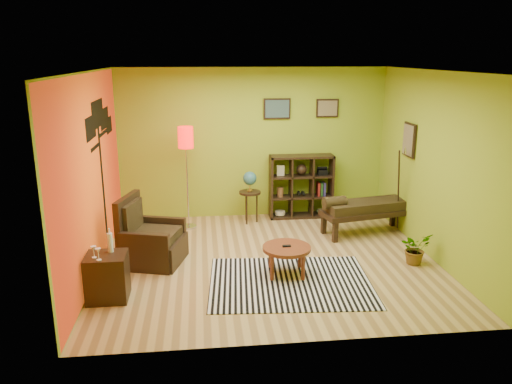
{
  "coord_description": "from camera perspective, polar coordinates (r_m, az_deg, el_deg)",
  "views": [
    {
      "loc": [
        -0.98,
        -6.95,
        3.03
      ],
      "look_at": [
        -0.18,
        0.13,
        1.05
      ],
      "focal_mm": 35.0,
      "sensor_mm": 36.0,
      "label": 1
    }
  ],
  "objects": [
    {
      "name": "globe_table",
      "position": [
        9.1,
        -0.71,
        0.9
      ],
      "size": [
        0.4,
        0.4,
        0.97
      ],
      "color": "black",
      "rests_on": "ground"
    },
    {
      "name": "potted_plant",
      "position": [
        7.83,
        17.69,
        -6.51
      ],
      "size": [
        0.59,
        0.61,
        0.38
      ],
      "primitive_type": "imported",
      "rotation": [
        0.0,
        0.0,
        0.4
      ],
      "color": "#26661E",
      "rests_on": "ground"
    },
    {
      "name": "floor_lamp",
      "position": [
        8.74,
        -8.01,
        5.15
      ],
      "size": [
        0.27,
        0.27,
        1.82
      ],
      "color": "silver",
      "rests_on": "ground"
    },
    {
      "name": "side_cabinet",
      "position": [
        6.68,
        -16.63,
        -9.24
      ],
      "size": [
        0.51,
        0.46,
        0.91
      ],
      "color": "black",
      "rests_on": "ground"
    },
    {
      "name": "bench",
      "position": [
        8.78,
        12.23,
        -1.85
      ],
      "size": [
        1.63,
        0.84,
        0.72
      ],
      "color": "black",
      "rests_on": "ground"
    },
    {
      "name": "room_shell",
      "position": [
        7.13,
        0.78,
        5.6
      ],
      "size": [
        5.04,
        4.54,
        2.82
      ],
      "color": "#8FAC24",
      "rests_on": "ground"
    },
    {
      "name": "zebra_rug",
      "position": [
        6.97,
        3.92,
        -10.22
      ],
      "size": [
        2.31,
        1.84,
        0.01
      ],
      "primitive_type": "cube",
      "rotation": [
        0.0,
        0.0,
        -0.07
      ],
      "color": "silver",
      "rests_on": "ground"
    },
    {
      "name": "cube_shelf",
      "position": [
        9.49,
        5.27,
        0.64
      ],
      "size": [
        1.2,
        0.35,
        1.2
      ],
      "color": "black",
      "rests_on": "ground"
    },
    {
      "name": "armchair",
      "position": [
        7.65,
        -12.07,
        -5.67
      ],
      "size": [
        1.02,
        1.02,
        1.01
      ],
      "color": "black",
      "rests_on": "ground"
    },
    {
      "name": "coffee_table",
      "position": [
        7.07,
        3.51,
        -6.68
      ],
      "size": [
        0.68,
        0.68,
        0.44
      ],
      "color": "maroon",
      "rests_on": "ground"
    },
    {
      "name": "ground",
      "position": [
        7.64,
        1.44,
        -7.82
      ],
      "size": [
        5.0,
        5.0,
        0.0
      ],
      "primitive_type": "plane",
      "color": "tan",
      "rests_on": "ground"
    }
  ]
}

